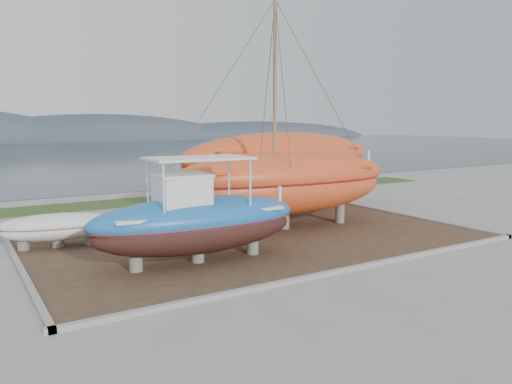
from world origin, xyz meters
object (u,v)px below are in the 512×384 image
white_dinghy (57,231)px  orange_bare_hull (282,172)px  blue_caique (197,210)px  orange_sailboat (285,118)px

white_dinghy → orange_bare_hull: orange_bare_hull is taller
orange_bare_hull → white_dinghy: bearing=-174.7°
blue_caique → white_dinghy: (-3.74, 4.79, -1.18)m
orange_sailboat → orange_bare_hull: (2.81, 4.26, -2.91)m
blue_caique → white_dinghy: 6.19m
orange_sailboat → orange_bare_hull: 5.88m
blue_caique → white_dinghy: bearing=130.2°
blue_caique → orange_sailboat: bearing=29.0°
orange_sailboat → white_dinghy: bearing=173.5°
orange_sailboat → orange_bare_hull: orange_sailboat is taller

